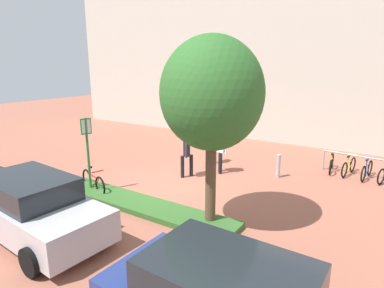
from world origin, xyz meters
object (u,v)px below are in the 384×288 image
bike_rack_cluster (358,168)px  person_suited_dark (187,152)px  tree_sidewalk (212,95)px  parking_sign_post (87,145)px  bike_at_sign (93,182)px  bollard_steel (278,166)px  person_casual_tan (221,149)px  car_silver_sedan (34,208)px  person_shirt_white (210,142)px

bike_rack_cluster → person_suited_dark: 6.61m
tree_sidewalk → person_suited_dark: 4.66m
parking_sign_post → bike_at_sign: parking_sign_post is taller
tree_sidewalk → bike_at_sign: tree_sidewalk is taller
tree_sidewalk → bollard_steel: bearing=86.6°
person_suited_dark → person_casual_tan: 1.42m
bike_at_sign → person_casual_tan: bearing=57.0°
bike_rack_cluster → car_silver_sedan: (-6.24, -9.37, 0.41)m
bike_at_sign → person_casual_tan: person_casual_tan is taller
person_suited_dark → bollard_steel: bearing=31.8°
person_casual_tan → car_silver_sedan: person_casual_tan is taller
bike_at_sign → car_silver_sedan: size_ratio=0.37×
person_suited_dark → person_shirt_white: bearing=92.8°
person_shirt_white → bollard_steel: bearing=-2.3°
person_suited_dark → car_silver_sedan: bearing=-97.4°
person_casual_tan → person_shirt_white: bearing=138.8°
bike_at_sign → bike_rack_cluster: bearing=41.9°
parking_sign_post → bike_at_sign: bearing=65.1°
person_shirt_white → person_casual_tan: 1.23m
person_suited_dark → person_shirt_white: (-0.09, 1.96, 0.00)m
bike_rack_cluster → bollard_steel: 3.11m
parking_sign_post → car_silver_sedan: bearing=-67.1°
tree_sidewalk → person_casual_tan: size_ratio=2.88×
parking_sign_post → bike_at_sign: size_ratio=1.56×
person_casual_tan → bike_at_sign: bearing=-123.0°
person_shirt_white → car_silver_sedan: 7.74m
bollard_steel → person_casual_tan: (-2.13, -0.69, 0.53)m
tree_sidewalk → person_casual_tan: tree_sidewalk is taller
parking_sign_post → person_suited_dark: (1.88, 3.05, -0.68)m
tree_sidewalk → bike_rack_cluster: 7.74m
bike_at_sign → car_silver_sedan: (1.09, -2.78, 0.41)m
bike_at_sign → bollard_steel: 6.78m
person_suited_dark → person_casual_tan: (0.83, 1.15, 0.00)m
person_suited_dark → car_silver_sedan: person_suited_dark is taller
person_shirt_white → person_suited_dark: bearing=-87.2°
bike_at_sign → person_suited_dark: 3.54m
tree_sidewalk → bike_rack_cluster: bearing=66.5°
person_suited_dark → person_shirt_white: 1.96m
tree_sidewalk → person_suited_dark: tree_sidewalk is taller
bike_rack_cluster → person_suited_dark: size_ratio=1.54×
parking_sign_post → car_silver_sedan: size_ratio=0.58×
tree_sidewalk → person_suited_dark: size_ratio=2.88×
bike_at_sign → bike_rack_cluster: bike_at_sign is taller
car_silver_sedan → tree_sidewalk: bearing=40.2°
person_shirt_white → car_silver_sedan: (-0.65, -7.71, -0.23)m
bike_rack_cluster → person_suited_dark: (-5.50, -3.62, 0.64)m
bollard_steel → tree_sidewalk: bearing=-93.4°
bike_rack_cluster → bollard_steel: (-2.54, -1.79, 0.10)m
bike_at_sign → person_casual_tan: size_ratio=0.95×
parking_sign_post → person_suited_dark: size_ratio=1.48×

